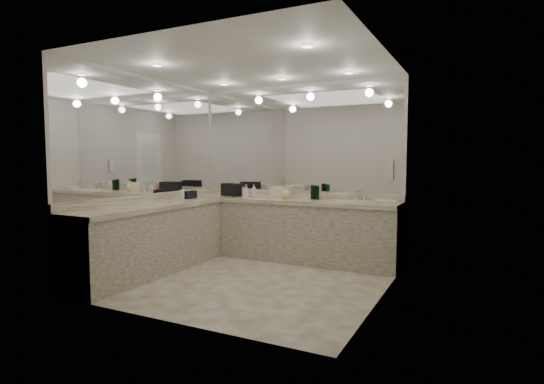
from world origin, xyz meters
The scene contains 36 objects.
floor centered at (0.00, 0.00, 0.00)m, with size 3.20×3.20×0.00m, color beige.
ceiling centered at (0.00, 0.00, 2.60)m, with size 3.20×3.20×0.00m, color white.
wall_back centered at (0.00, 1.50, 1.30)m, with size 3.20×0.02×2.60m, color beige.
wall_left centered at (-1.60, 0.00, 1.30)m, with size 0.02×3.00×2.60m, color beige.
wall_right centered at (1.60, 0.00, 1.30)m, with size 0.02×3.00×2.60m, color beige.
vanity_back_base centered at (0.00, 1.20, 0.42)m, with size 3.20×0.60×0.84m, color beige.
vanity_back_top centered at (0.00, 1.19, 0.87)m, with size 3.20×0.64×0.06m, color #F0E6CA.
vanity_left_base centered at (-1.30, -0.30, 0.42)m, with size 0.60×2.40×0.84m, color beige.
vanity_left_top centered at (-1.29, -0.30, 0.87)m, with size 0.64×2.42×0.06m, color #F0E6CA.
backsplash_back centered at (0.00, 1.48, 0.95)m, with size 3.20×0.04×0.10m, color #F0E6CA.
backsplash_left centered at (-1.58, 0.00, 0.95)m, with size 0.04×3.00×0.10m, color #F0E6CA.
mirror_back centered at (0.00, 1.49, 1.77)m, with size 3.12×0.01×1.55m, color white.
mirror_left centered at (-1.59, 0.00, 1.77)m, with size 0.01×2.92×1.55m, color white.
sink centered at (0.95, 1.20, 0.90)m, with size 0.44×0.44×0.03m, color white.
faucet centered at (0.95, 1.41, 0.97)m, with size 0.24×0.16×0.14m, color silver.
wall_phone centered at (1.56, 0.70, 1.35)m, with size 0.06×0.10×0.24m, color white.
door centered at (1.59, -0.50, 1.05)m, with size 0.02×0.82×2.10m, color white.
black_toiletry_bag centered at (-0.98, 1.20, 0.99)m, with size 0.33×0.20×0.19m, color black.
black_bag_spill centered at (-1.30, 0.54, 0.95)m, with size 0.09×0.20×0.11m, color black.
cream_cosmetic_case centered at (-0.15, 1.26, 0.98)m, with size 0.29×0.18×0.17m, color beige.
hand_towel centered at (1.40, 1.15, 0.92)m, with size 0.25×0.17×0.04m, color white.
lotion_left centered at (-1.30, 0.37, 0.97)m, with size 0.06×0.06×0.14m, color white.
soap_bottle_a centered at (-0.58, 1.17, 1.00)m, with size 0.08×0.08×0.20m, color beige.
soap_bottle_b centered at (-0.68, 1.12, 1.00)m, with size 0.09×0.09×0.19m, color white.
soap_bottle_c centered at (-0.05, 1.20, 0.99)m, with size 0.15×0.15×0.19m, color #FFC78A.
green_bottle_0 centered at (0.34, 1.26, 1.00)m, with size 0.07×0.07×0.21m, color #13472C.
green_bottle_1 centered at (0.36, 1.25, 0.99)m, with size 0.07×0.07×0.19m, color #13472C.
green_bottle_2 centered at (0.39, 1.32, 1.00)m, with size 0.07×0.07×0.20m, color #13472C.
green_bottle_3 centered at (0.41, 1.25, 1.00)m, with size 0.06×0.06×0.19m, color #13472C.
amenity_bottle_0 centered at (-0.23, 1.27, 0.93)m, with size 0.05×0.05×0.06m, color #F2D84C.
amenity_bottle_1 centered at (-1.22, 1.27, 0.93)m, with size 0.06×0.06×0.06m, color #E0B28C.
amenity_bottle_2 centered at (-0.74, 1.14, 0.97)m, with size 0.06×0.06×0.15m, color #E57F66.
amenity_bottle_3 centered at (-0.33, 1.25, 0.96)m, with size 0.04×0.04×0.13m, color white.
amenity_bottle_4 centered at (0.53, 1.23, 0.96)m, with size 0.04×0.04×0.12m, color #E0B28C.
amenity_bottle_5 centered at (-0.93, 1.17, 0.96)m, with size 0.05×0.05×0.11m, color #F2D84C.
amenity_bottle_6 centered at (-0.76, 1.18, 0.97)m, with size 0.05×0.05×0.15m, color #E0B28C.
Camera 1 is at (2.53, -4.45, 1.49)m, focal length 28.00 mm.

